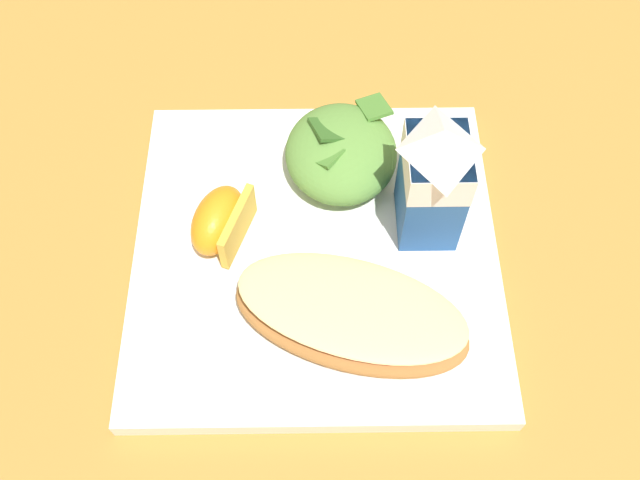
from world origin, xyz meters
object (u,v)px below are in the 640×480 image
(white_plate, at_px, (320,252))
(milk_carton, at_px, (439,176))
(orange_wedge_front, at_px, (225,221))
(cheesy_pizza_bread, at_px, (355,315))
(green_salad_pile, at_px, (345,152))

(white_plate, xyz_separation_m, milk_carton, (-0.02, 0.09, 0.07))
(white_plate, relative_size, orange_wedge_front, 4.08)
(cheesy_pizza_bread, bearing_deg, white_plate, -160.14)
(cheesy_pizza_bread, distance_m, green_salad_pile, 0.14)
(green_salad_pile, bearing_deg, cheesy_pizza_bread, 1.14)
(milk_carton, distance_m, orange_wedge_front, 0.16)
(white_plate, distance_m, green_salad_pile, 0.08)
(green_salad_pile, xyz_separation_m, milk_carton, (0.05, 0.06, 0.04))
(white_plate, bearing_deg, orange_wedge_front, -99.26)
(cheesy_pizza_bread, bearing_deg, milk_carton, 145.59)
(white_plate, height_order, orange_wedge_front, orange_wedge_front)
(orange_wedge_front, bearing_deg, cheesy_pizza_bread, 50.79)
(green_salad_pile, bearing_deg, white_plate, -15.69)
(white_plate, xyz_separation_m, green_salad_pile, (-0.08, 0.02, 0.03))
(milk_carton, height_order, orange_wedge_front, milk_carton)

